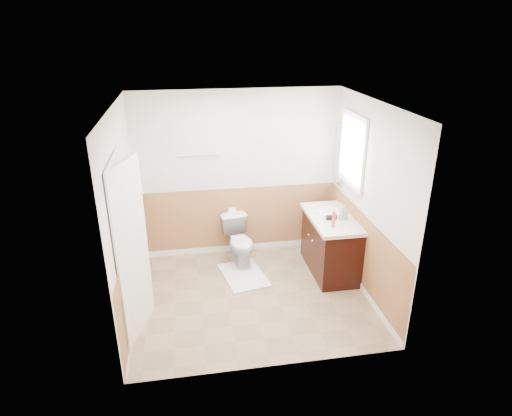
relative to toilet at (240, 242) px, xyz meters
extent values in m
plane|color=#8C7051|center=(0.03, -0.90, -0.35)|extent=(3.00, 3.00, 0.00)
plane|color=white|center=(0.03, -0.90, 2.15)|extent=(3.00, 3.00, 0.00)
plane|color=silver|center=(0.03, 0.40, 0.90)|extent=(3.00, 0.00, 3.00)
plane|color=silver|center=(0.03, -2.20, 0.90)|extent=(3.00, 0.00, 3.00)
plane|color=silver|center=(-1.47, -0.90, 0.90)|extent=(0.00, 3.00, 3.00)
plane|color=silver|center=(1.53, -0.90, 0.90)|extent=(0.00, 3.00, 3.00)
plane|color=#A67242|center=(0.03, 0.39, 0.15)|extent=(3.00, 0.00, 3.00)
plane|color=#A67242|center=(0.03, -2.19, 0.15)|extent=(3.00, 0.00, 3.00)
plane|color=#A67242|center=(-1.46, -0.90, 0.15)|extent=(0.00, 2.60, 2.60)
plane|color=#A67242|center=(1.52, -0.90, 0.15)|extent=(0.00, 2.60, 2.60)
imported|color=silver|center=(0.00, 0.00, 0.00)|extent=(0.51, 0.74, 0.70)
cube|color=white|center=(0.00, -0.39, -0.34)|extent=(0.69, 0.89, 0.02)
cube|color=black|center=(1.25, -0.44, 0.05)|extent=(0.55, 1.10, 0.80)
sphere|color=#B6B7BD|center=(0.95, -0.54, 0.20)|extent=(0.03, 0.03, 0.03)
sphere|color=silver|center=(0.95, -0.34, 0.20)|extent=(0.03, 0.03, 0.03)
cube|color=white|center=(1.24, -0.44, 0.48)|extent=(0.60, 1.15, 0.05)
cylinder|color=white|center=(1.25, -0.29, 0.51)|extent=(0.36, 0.36, 0.02)
cylinder|color=silver|center=(1.43, -0.29, 0.57)|extent=(0.02, 0.02, 0.14)
cylinder|color=#D8375E|center=(1.15, -0.75, 0.61)|extent=(0.05, 0.05, 0.22)
imported|color=#8B949C|center=(1.37, -0.53, 0.61)|extent=(0.10, 0.10, 0.21)
cylinder|color=black|center=(1.20, -0.52, 0.54)|extent=(0.14, 0.07, 0.07)
cylinder|color=black|center=(1.17, -0.50, 0.51)|extent=(0.03, 0.03, 0.07)
cube|color=silver|center=(1.51, 0.20, 1.20)|extent=(0.02, 0.35, 0.90)
cube|color=white|center=(1.50, -0.31, 1.40)|extent=(0.04, 0.80, 1.00)
cube|color=white|center=(1.52, -0.31, 1.40)|extent=(0.01, 0.70, 0.90)
cube|color=white|center=(-1.37, -1.35, 0.67)|extent=(0.29, 0.78, 2.04)
cube|color=white|center=(-1.44, -1.35, 0.68)|extent=(0.02, 0.92, 2.10)
sphere|color=silver|center=(-1.31, -1.02, 0.60)|extent=(0.06, 0.06, 0.06)
cylinder|color=silver|center=(-0.52, 0.35, 1.25)|extent=(0.62, 0.02, 0.02)
cylinder|color=silver|center=(-0.07, 0.33, 0.35)|extent=(0.14, 0.02, 0.02)
cylinder|color=white|center=(-0.07, 0.33, 0.35)|extent=(0.10, 0.11, 0.11)
cube|color=white|center=(-0.07, 0.33, 0.24)|extent=(0.10, 0.01, 0.16)
camera|label=1|loc=(-0.72, -5.69, 2.97)|focal=30.59mm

